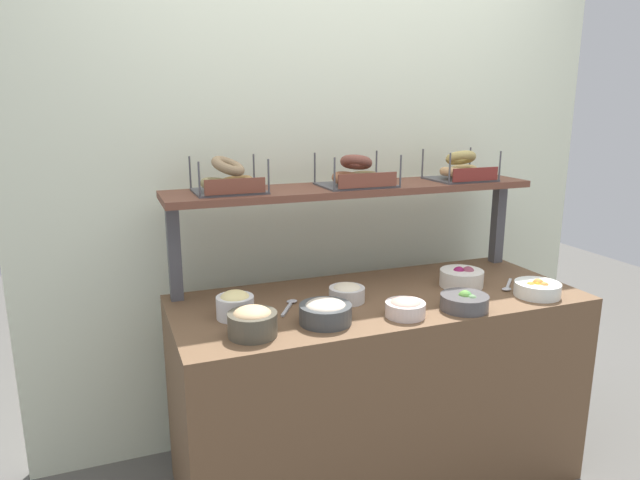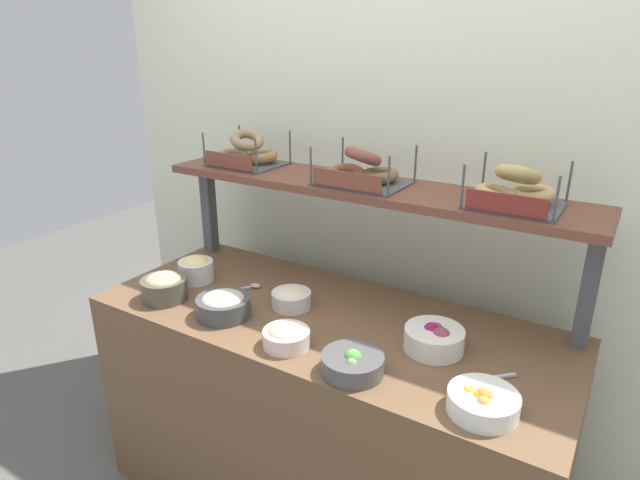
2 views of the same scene
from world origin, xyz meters
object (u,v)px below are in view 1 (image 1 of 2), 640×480
Objects in this scene: bowl_fruit_salad at (537,289)px; bagel_basket_sesame at (460,169)px; bowl_tuna_salad at (325,312)px; bowl_egg_salad at (235,304)px; serving_spoon_near_plate at (290,305)px; bagel_basket_everything at (228,180)px; bowl_beet_salad at (462,277)px; bowl_veggie_mix at (465,301)px; bowl_potato_salad at (347,293)px; bagel_basket_cinnamon_raisin at (357,175)px; bowl_hummus at (253,321)px; bowl_lox_spread at (405,307)px; serving_spoon_by_edge at (508,287)px.

bagel_basket_sesame is at bearing 99.82° from bowl_fruit_salad.
bowl_tuna_salad is 1.37× the size of bowl_egg_salad.
bowl_tuna_salad is at bearing 177.42° from bowl_fruit_salad.
bagel_basket_everything is at bearing 124.39° from serving_spoon_near_plate.
bowl_beet_salad is 1.21× the size of serving_spoon_near_plate.
bowl_potato_salad is (-0.39, 0.25, 0.00)m from bowl_veggie_mix.
bowl_beet_salad reaches higher than bowl_veggie_mix.
bowl_beet_salad is 0.64m from bagel_basket_cinnamon_raisin.
bowl_potato_salad is at bearing -159.62° from bagel_basket_sesame.
bagel_basket_cinnamon_raisin reaches higher than serving_spoon_near_plate.
serving_spoon_near_plate is (-0.07, 0.21, -0.04)m from bowl_tuna_salad.
bagel_basket_everything is 0.56m from bagel_basket_cinnamon_raisin.
bagel_basket_everything reaches higher than bowl_hummus.
bagel_basket_everything is (0.03, 0.48, 0.43)m from bowl_hummus.
bowl_lox_spread is 0.87m from bagel_basket_everything.
bowl_veggie_mix is 1.08× the size of bowl_hummus.
bagel_basket_cinnamon_raisin reaches higher than bowl_tuna_salad.
bagel_basket_cinnamon_raisin is (0.01, 0.48, 0.44)m from bowl_lox_spread.
bagel_basket_sesame is (0.54, 0.48, 0.45)m from bowl_lox_spread.
bowl_beet_salad reaches higher than bowl_fruit_salad.
bowl_egg_salad is 0.52m from bagel_basket_everything.
bowl_fruit_salad is at bearing -23.18° from bagel_basket_everything.
bagel_basket_sesame is at bearing 21.90° from bowl_hummus.
bowl_potato_salad is at bearing 172.46° from serving_spoon_by_edge.
bowl_fruit_salad is 1.33× the size of bowl_egg_salad.
bagel_basket_everything is (-0.96, 0.28, 0.44)m from bowl_beet_salad.
bowl_egg_salad reaches higher than bowl_veggie_mix.
bowl_fruit_salad is 0.80m from bowl_potato_salad.
bowl_lox_spread is 0.85m from bagel_basket_sesame.
bagel_basket_cinnamon_raisin is at bearing 53.88° from bowl_tuna_salad.
bowl_veggie_mix is 1.06m from bagel_basket_everything.
bowl_tuna_salad is 1.02× the size of bowl_beet_salad.
bagel_basket_sesame is (-0.04, 0.35, 0.47)m from serving_spoon_by_edge.
bagel_basket_sesame reaches higher than bowl_tuna_salad.
serving_spoon_by_edge is 1.28m from bagel_basket_everything.
bowl_lox_spread is at bearing -91.23° from bagel_basket_cinnamon_raisin.
bowl_beet_salad is 1.30× the size of bowl_potato_salad.
bagel_basket_sesame is at bearing 0.30° from bagel_basket_cinnamon_raisin.
bagel_basket_sesame is (0.29, 0.50, 0.45)m from bowl_veggie_mix.
bowl_lox_spread is 0.60m from serving_spoon_by_edge.
serving_spoon_by_edge is (1.16, 0.10, -0.05)m from bowl_hummus.
bagel_basket_everything is at bearing 156.82° from bowl_fruit_salad.
bowl_lox_spread is 1.04× the size of bowl_potato_salad.
bowl_hummus reaches higher than bowl_veggie_mix.
serving_spoon_near_plate is (-1.00, 0.25, -0.02)m from bowl_fruit_salad.
bowl_lox_spread is at bearing -58.45° from bowl_potato_salad.
bagel_basket_everything is (-0.55, 0.51, 0.44)m from bowl_lox_spread.
bowl_fruit_salad is at bearing -16.21° from bowl_potato_salad.
bowl_hummus is at bearing -158.10° from bagel_basket_sesame.
bowl_fruit_salad is 1.21× the size of serving_spoon_near_plate.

